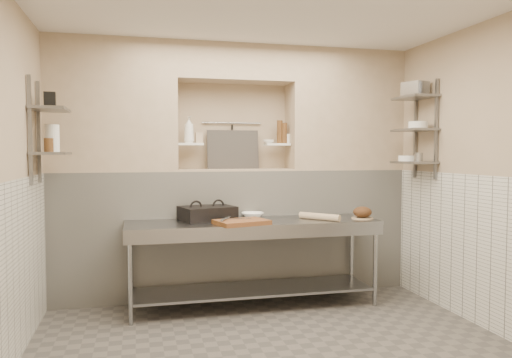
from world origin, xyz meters
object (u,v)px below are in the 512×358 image
object	(u,v)px
rolling_pin	(320,217)
bowl_alcove	(268,142)
bread_loaf	(362,212)
bottle_soap	(189,130)
prep_table	(254,246)
cutting_board	(242,222)
jug_left	(52,138)
mixing_bowl	(253,215)
panini_press	(207,213)

from	to	relation	value
rolling_pin	bowl_alcove	distance (m)	1.09
bread_loaf	bowl_alcove	size ratio (longest dim) A/B	1.51
bottle_soap	prep_table	bearing A→B (deg)	-43.26
prep_table	cutting_board	distance (m)	0.39
bread_loaf	cutting_board	bearing A→B (deg)	-175.52
bottle_soap	bowl_alcove	xyz separation A→B (m)	(0.91, -0.01, -0.13)
cutting_board	jug_left	bearing A→B (deg)	174.50
rolling_pin	bowl_alcove	xyz separation A→B (m)	(-0.38, 0.64, 0.80)
mixing_bowl	rolling_pin	size ratio (longest dim) A/B	0.52
prep_table	bread_loaf	bearing A→B (deg)	-5.19
bread_loaf	rolling_pin	bearing A→B (deg)	177.87
prep_table	bottle_soap	world-z (taller)	bottle_soap
mixing_bowl	bottle_soap	world-z (taller)	bottle_soap
rolling_pin	jug_left	world-z (taller)	jug_left
bowl_alcove	cutting_board	bearing A→B (deg)	-121.98
prep_table	bowl_alcove	size ratio (longest dim) A/B	20.03
prep_table	mixing_bowl	xyz separation A→B (m)	(0.05, 0.24, 0.29)
bottle_soap	bowl_alcove	bearing A→B (deg)	-0.73
prep_table	jug_left	bearing A→B (deg)	-178.74
jug_left	mixing_bowl	bearing A→B (deg)	8.20
prep_table	bread_loaf	world-z (taller)	bread_loaf
cutting_board	bottle_soap	world-z (taller)	bottle_soap
cutting_board	bowl_alcove	size ratio (longest dim) A/B	3.81
panini_press	jug_left	bearing A→B (deg)	172.70
jug_left	panini_press	bearing A→B (deg)	8.12
cutting_board	mixing_bowl	distance (m)	0.50
cutting_board	bowl_alcove	xyz separation A→B (m)	(0.48, 0.77, 0.81)
mixing_bowl	rolling_pin	world-z (taller)	rolling_pin
mixing_bowl	bottle_soap	bearing A→B (deg)	153.39
mixing_bowl	panini_press	bearing A→B (deg)	-171.57
cutting_board	rolling_pin	world-z (taller)	rolling_pin
panini_press	jug_left	world-z (taller)	jug_left
prep_table	panini_press	xyz separation A→B (m)	(-0.46, 0.17, 0.33)
mixing_bowl	rolling_pin	distance (m)	0.72
bread_loaf	mixing_bowl	bearing A→B (deg)	162.79
prep_table	bottle_soap	size ratio (longest dim) A/B	8.92
bowl_alcove	jug_left	bearing A→B (deg)	-165.04
bottle_soap	bowl_alcove	world-z (taller)	bottle_soap
bread_loaf	bottle_soap	size ratio (longest dim) A/B	0.67
panini_press	mixing_bowl	distance (m)	0.51
bottle_soap	jug_left	xyz separation A→B (m)	(-1.32, -0.61, -0.12)
prep_table	cutting_board	xyz separation A→B (m)	(-0.17, -0.21, 0.28)
mixing_bowl	bowl_alcove	xyz separation A→B (m)	(0.26, 0.31, 0.80)
mixing_bowl	bottle_soap	xyz separation A→B (m)	(-0.65, 0.32, 0.93)
bowl_alcove	jug_left	xyz separation A→B (m)	(-2.23, -0.60, 0.01)
bottle_soap	rolling_pin	bearing A→B (deg)	-26.88
panini_press	bottle_soap	distance (m)	0.98
jug_left	rolling_pin	bearing A→B (deg)	-1.01
prep_table	jug_left	world-z (taller)	jug_left
mixing_bowl	bread_loaf	distance (m)	1.18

